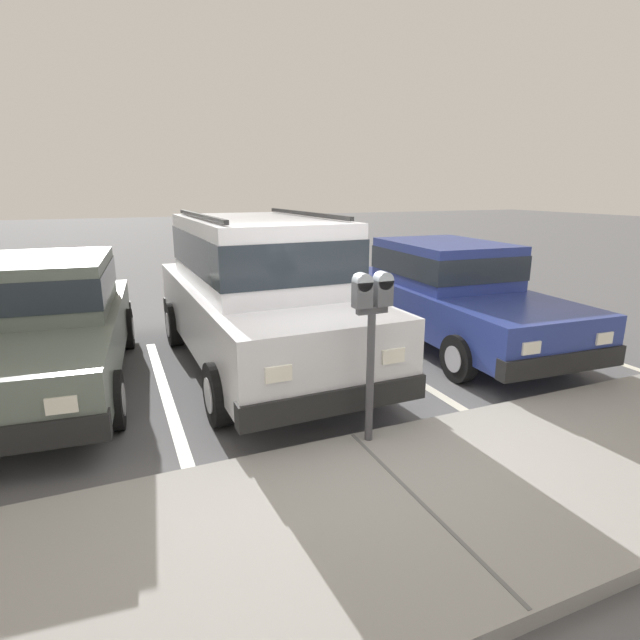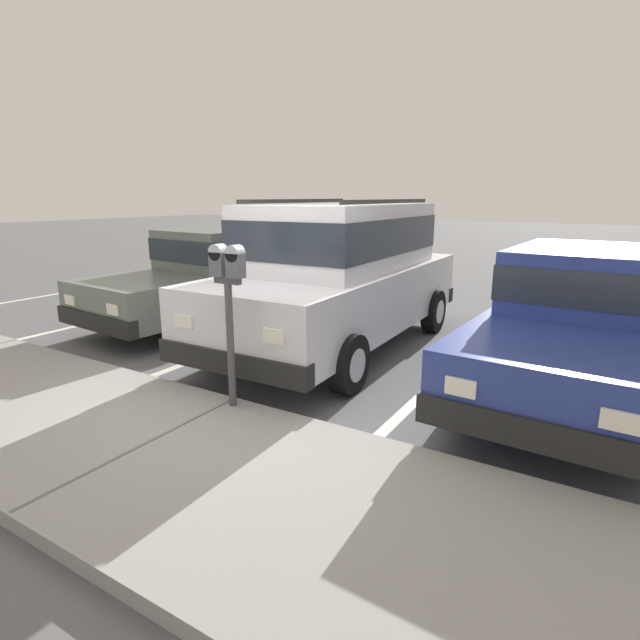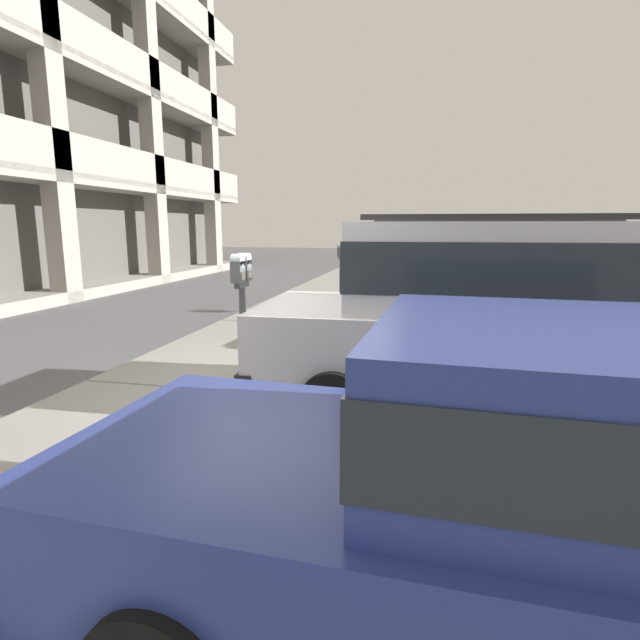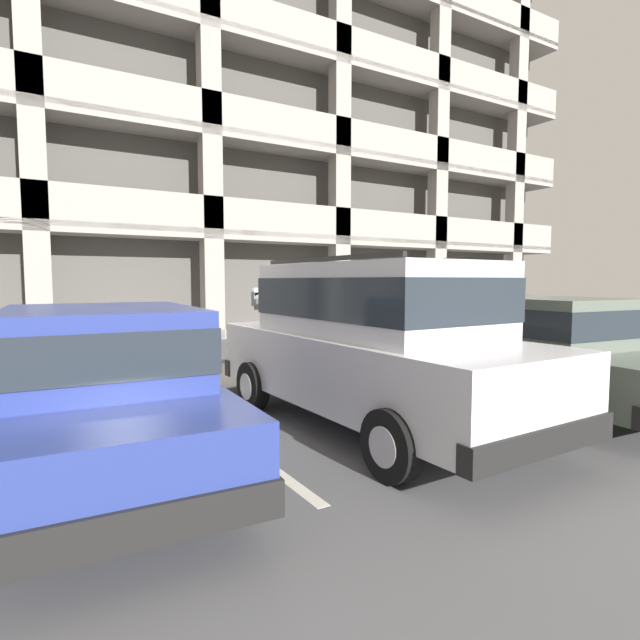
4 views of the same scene
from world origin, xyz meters
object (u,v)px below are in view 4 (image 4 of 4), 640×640
at_px(parking_garage, 165,129).
at_px(silver_suv, 372,337).
at_px(parking_meter_near, 263,312).
at_px(dark_hatchback, 532,348).
at_px(parking_meter_far, 506,306).
at_px(red_sedan, 102,385).

bearing_deg(parking_garage, silver_suv, -95.15).
xyz_separation_m(silver_suv, parking_meter_near, (-0.27, 2.57, 0.18)).
distance_m(dark_hatchback, parking_meter_far, 4.24).
relative_size(parking_meter_far, parking_garage, 0.05).
distance_m(silver_suv, dark_hatchback, 2.58).
height_order(red_sedan, parking_meter_far, parking_meter_far).
height_order(red_sedan, parking_garage, parking_garage).
bearing_deg(silver_suv, parking_meter_near, 94.73).
xyz_separation_m(silver_suv, parking_garage, (1.35, 14.99, 6.45)).
xyz_separation_m(dark_hatchback, parking_meter_far, (3.06, 2.91, 0.38)).
distance_m(parking_meter_near, parking_garage, 14.00).
distance_m(silver_suv, red_sedan, 3.02).
height_order(dark_hatchback, parking_garage, parking_garage).
relative_size(dark_hatchback, parking_meter_near, 3.00).
bearing_deg(parking_meter_far, parking_garage, 108.90).
bearing_deg(silver_suv, parking_meter_far, 23.26).
bearing_deg(red_sedan, parking_meter_near, 45.41).
bearing_deg(dark_hatchback, parking_meter_far, 48.33).
height_order(parking_meter_far, parking_garage, parking_garage).
bearing_deg(red_sedan, dark_hatchback, -1.31).
relative_size(silver_suv, dark_hatchback, 1.05).
bearing_deg(parking_meter_near, dark_hatchback, -46.11).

